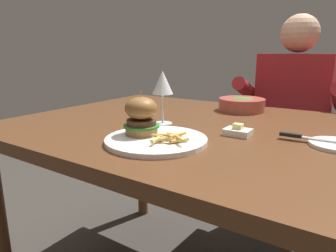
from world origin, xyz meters
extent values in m
cube|color=#56331C|center=(0.00, 0.00, 0.72)|extent=(1.46, 0.98, 0.04)
cylinder|color=#56331C|center=(-0.67, 0.43, 0.35)|extent=(0.06, 0.06, 0.70)
cylinder|color=white|center=(-0.07, -0.26, 0.75)|extent=(0.29, 0.29, 0.01)
cylinder|color=#9E6B38|center=(-0.13, -0.25, 0.77)|extent=(0.09, 0.09, 0.02)
cylinder|color=#2D7028|center=(-0.13, -0.25, 0.78)|extent=(0.10, 0.10, 0.01)
cylinder|color=#4C2D1E|center=(-0.13, -0.25, 0.79)|extent=(0.09, 0.09, 0.02)
ellipsoid|color=brown|center=(-0.13, -0.25, 0.83)|extent=(0.09, 0.09, 0.07)
cylinder|color=#CCB78C|center=(-0.13, -0.25, 0.86)|extent=(0.00, 0.00, 0.05)
cylinder|color=#EABC5B|center=(-0.02, -0.26, 0.76)|extent=(0.05, 0.05, 0.01)
cylinder|color=gold|center=(-0.02, -0.26, 0.76)|extent=(0.07, 0.02, 0.01)
cylinder|color=gold|center=(-0.03, -0.23, 0.76)|extent=(0.05, 0.01, 0.01)
cylinder|color=#EABC5B|center=(-0.04, -0.29, 0.77)|extent=(0.02, 0.07, 0.01)
cylinder|color=gold|center=(-0.03, -0.26, 0.77)|extent=(0.05, 0.03, 0.01)
cylinder|color=#EABC5B|center=(-0.02, -0.28, 0.76)|extent=(0.06, 0.05, 0.01)
cylinder|color=gold|center=(0.00, -0.26, 0.77)|extent=(0.02, 0.06, 0.01)
cylinder|color=gold|center=(0.01, -0.26, 0.76)|extent=(0.04, 0.05, 0.01)
cylinder|color=#E0B251|center=(-0.03, -0.28, 0.77)|extent=(0.07, 0.01, 0.01)
cylinder|color=#E0B251|center=(0.01, -0.27, 0.77)|extent=(0.06, 0.05, 0.01)
cylinder|color=silver|center=(-0.18, -0.06, 0.74)|extent=(0.07, 0.07, 0.00)
cylinder|color=silver|center=(-0.18, -0.06, 0.80)|extent=(0.01, 0.01, 0.10)
cone|color=silver|center=(-0.18, -0.06, 0.89)|extent=(0.07, 0.07, 0.08)
cube|color=black|center=(0.24, -0.02, 0.76)|extent=(0.06, 0.02, 0.01)
cube|color=white|center=(0.10, -0.06, 0.75)|extent=(0.08, 0.06, 0.02)
cube|color=#F4E58C|center=(0.10, -0.06, 0.77)|extent=(0.03, 0.02, 0.02)
cylinder|color=#B24C42|center=(-0.03, 0.33, 0.77)|extent=(0.20, 0.20, 0.05)
ellipsoid|color=#4C662D|center=(-0.03, 0.33, 0.79)|extent=(0.11, 0.11, 0.02)
cube|color=#282833|center=(0.09, 0.77, 0.23)|extent=(0.30, 0.22, 0.46)
cube|color=maroon|center=(0.09, 0.77, 0.72)|extent=(0.36, 0.20, 0.52)
sphere|color=tan|center=(0.09, 0.77, 1.08)|extent=(0.19, 0.19, 0.19)
cylinder|color=maroon|center=(-0.13, 0.69, 0.78)|extent=(0.07, 0.34, 0.18)
camera|label=1|loc=(0.40, -0.91, 0.99)|focal=32.00mm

